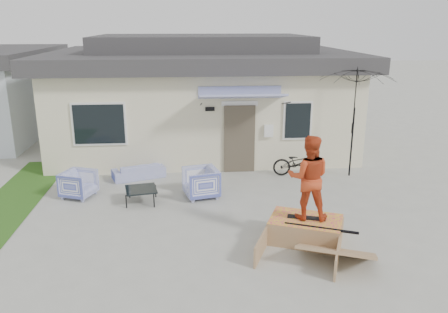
{
  "coord_description": "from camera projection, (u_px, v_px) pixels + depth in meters",
  "views": [
    {
      "loc": [
        -0.6,
        -8.88,
        4.51
      ],
      "look_at": [
        0.3,
        1.8,
        1.3
      ],
      "focal_mm": 36.11,
      "sensor_mm": 36.0,
      "label": 1
    }
  ],
  "objects": [
    {
      "name": "ground",
      "position": [
        217.0,
        237.0,
        9.82
      ],
      "size": [
        90.0,
        90.0,
        0.0
      ],
      "primitive_type": "plane",
      "color": "#9A9A90",
      "rests_on": "ground"
    },
    {
      "name": "loveseat",
      "position": [
        139.0,
        168.0,
        13.48
      ],
      "size": [
        1.6,
        0.95,
        0.6
      ],
      "primitive_type": "imported",
      "rotation": [
        0.0,
        0.0,
        3.49
      ],
      "color": "#3F4BAC",
      "rests_on": "ground"
    },
    {
      "name": "coffee_table",
      "position": [
        141.0,
        195.0,
        11.67
      ],
      "size": [
        0.9,
        0.9,
        0.38
      ],
      "primitive_type": "cube",
      "rotation": [
        0.0,
        0.0,
        0.18
      ],
      "color": "black",
      "rests_on": "ground"
    },
    {
      "name": "grass_strip",
      "position": [
        6.0,
        209.0,
        11.31
      ],
      "size": [
        1.4,
        8.0,
        0.01
      ],
      "primitive_type": "cube",
      "color": "#244E17",
      "rests_on": "ground"
    },
    {
      "name": "patio_umbrella",
      "position": [
        354.0,
        119.0,
        13.29
      ],
      "size": [
        2.55,
        2.42,
        2.2
      ],
      "color": "black",
      "rests_on": "ground"
    },
    {
      "name": "armchair_left",
      "position": [
        79.0,
        183.0,
        11.99
      ],
      "size": [
        0.96,
        0.99,
        0.8
      ],
      "primitive_type": "imported",
      "rotation": [
        0.0,
        0.0,
        1.2
      ],
      "color": "#3F4BAC",
      "rests_on": "ground"
    },
    {
      "name": "house",
      "position": [
        202.0,
        93.0,
        16.89
      ],
      "size": [
        10.8,
        8.49,
        4.1
      ],
      "color": "beige",
      "rests_on": "ground"
    },
    {
      "name": "skateboard",
      "position": [
        306.0,
        217.0,
        9.59
      ],
      "size": [
        0.83,
        0.43,
        0.05
      ],
      "primitive_type": "cube",
      "rotation": [
        0.0,
        0.0,
        -0.31
      ],
      "color": "black",
      "rests_on": "skate_ramp"
    },
    {
      "name": "bicycle",
      "position": [
        299.0,
        160.0,
        13.64
      ],
      "size": [
        1.61,
        0.69,
        1.0
      ],
      "primitive_type": "imported",
      "rotation": [
        0.0,
        0.0,
        1.48
      ],
      "color": "black",
      "rests_on": "ground"
    },
    {
      "name": "skater",
      "position": [
        309.0,
        176.0,
        9.32
      ],
      "size": [
        1.01,
        0.85,
        1.8
      ],
      "primitive_type": "imported",
      "rotation": [
        0.0,
        0.0,
        2.92
      ],
      "color": "#C03F1C",
      "rests_on": "skateboard"
    },
    {
      "name": "armchair_right",
      "position": [
        201.0,
        181.0,
        11.99
      ],
      "size": [
        0.98,
        1.02,
        0.88
      ],
      "primitive_type": "imported",
      "rotation": [
        0.0,
        0.0,
        -1.34
      ],
      "color": "#3F4BAC",
      "rests_on": "ground"
    },
    {
      "name": "skate_ramp",
      "position": [
        305.0,
        230.0,
        9.62
      ],
      "size": [
        2.14,
        2.4,
        0.5
      ],
      "primitive_type": null,
      "rotation": [
        0.0,
        0.0,
        -0.4
      ],
      "color": "#98744E",
      "rests_on": "ground"
    }
  ]
}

